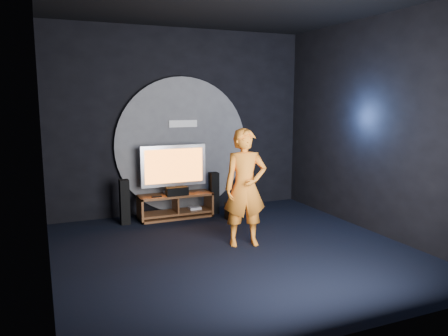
# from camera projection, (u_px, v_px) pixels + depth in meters

# --- Properties ---
(floor) EXTENTS (5.00, 5.00, 0.00)m
(floor) POSITION_uv_depth(u_px,v_px,m) (235.00, 251.00, 6.37)
(floor) COLOR black
(floor) RESTS_ON ground
(back_wall) EXTENTS (5.00, 0.04, 3.50)m
(back_wall) POSITION_uv_depth(u_px,v_px,m) (181.00, 122.00, 8.36)
(back_wall) COLOR black
(back_wall) RESTS_ON ground
(front_wall) EXTENTS (5.00, 0.04, 3.50)m
(front_wall) POSITION_uv_depth(u_px,v_px,m) (353.00, 151.00, 3.82)
(front_wall) COLOR black
(front_wall) RESTS_ON ground
(left_wall) EXTENTS (0.04, 5.00, 3.50)m
(left_wall) POSITION_uv_depth(u_px,v_px,m) (42.00, 137.00, 5.13)
(left_wall) COLOR black
(left_wall) RESTS_ON ground
(right_wall) EXTENTS (0.04, 5.00, 3.50)m
(right_wall) POSITION_uv_depth(u_px,v_px,m) (376.00, 126.00, 7.06)
(right_wall) COLOR black
(right_wall) RESTS_ON ground
(wall_disc_panel) EXTENTS (2.60, 0.11, 2.60)m
(wall_disc_panel) POSITION_uv_depth(u_px,v_px,m) (183.00, 145.00, 8.39)
(wall_disc_panel) COLOR #515156
(wall_disc_panel) RESTS_ON ground
(media_console) EXTENTS (1.36, 0.45, 0.45)m
(media_console) POSITION_uv_depth(u_px,v_px,m) (176.00, 207.00, 8.10)
(media_console) COLOR brown
(media_console) RESTS_ON ground
(tv) EXTENTS (1.23, 0.22, 0.90)m
(tv) POSITION_uv_depth(u_px,v_px,m) (174.00, 167.00, 8.04)
(tv) COLOR silver
(tv) RESTS_ON media_console
(center_speaker) EXTENTS (0.40, 0.15, 0.15)m
(center_speaker) POSITION_uv_depth(u_px,v_px,m) (177.00, 191.00, 7.94)
(center_speaker) COLOR black
(center_speaker) RESTS_ON media_console
(remote) EXTENTS (0.18, 0.05, 0.02)m
(remote) POSITION_uv_depth(u_px,v_px,m) (157.00, 197.00, 7.80)
(remote) COLOR black
(remote) RESTS_ON media_console
(tower_speaker_left) EXTENTS (0.16, 0.18, 0.80)m
(tower_speaker_left) POSITION_uv_depth(u_px,v_px,m) (125.00, 202.00, 7.66)
(tower_speaker_left) COLOR black
(tower_speaker_left) RESTS_ON ground
(tower_speaker_right) EXTENTS (0.16, 0.18, 0.80)m
(tower_speaker_right) POSITION_uv_depth(u_px,v_px,m) (214.00, 193.00, 8.39)
(tower_speaker_right) COLOR black
(tower_speaker_right) RESTS_ON ground
(subwoofer) EXTENTS (0.28, 0.28, 0.31)m
(subwoofer) POSITION_uv_depth(u_px,v_px,m) (234.00, 211.00, 7.98)
(subwoofer) COLOR black
(subwoofer) RESTS_ON ground
(player) EXTENTS (0.72, 0.55, 1.77)m
(player) POSITION_uv_depth(u_px,v_px,m) (245.00, 188.00, 6.50)
(player) COLOR orange
(player) RESTS_ON ground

